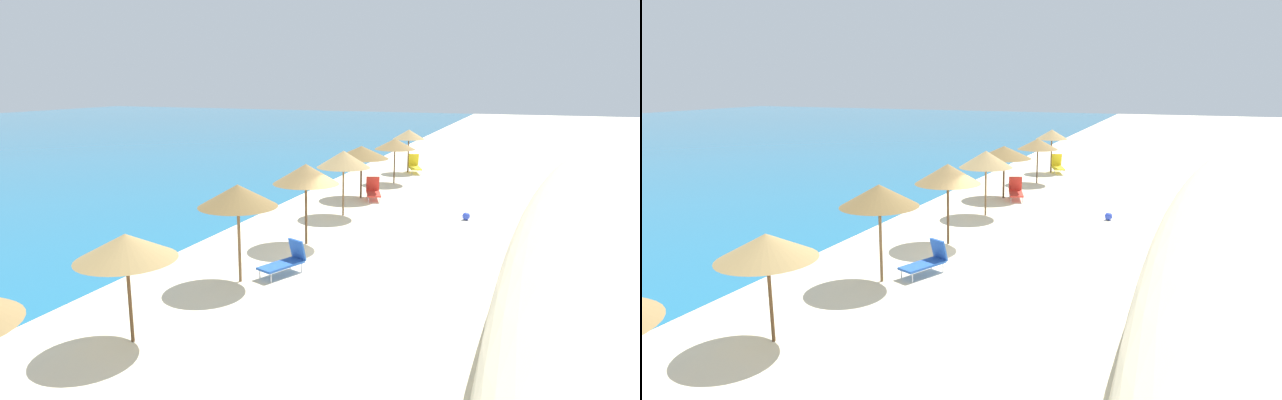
{
  "view_description": "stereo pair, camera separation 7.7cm",
  "coord_description": "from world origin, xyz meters",
  "views": [
    {
      "loc": [
        -16.28,
        -5.47,
        5.58
      ],
      "look_at": [
        1.39,
        1.64,
        1.42
      ],
      "focal_mm": 31.0,
      "sensor_mm": 36.0,
      "label": 1
    },
    {
      "loc": [
        -16.26,
        -5.54,
        5.58
      ],
      "look_at": [
        1.39,
        1.64,
        1.42
      ],
      "focal_mm": 31.0,
      "sensor_mm": 36.0,
      "label": 2
    }
  ],
  "objects": [
    {
      "name": "beach_ball",
      "position": [
        6.12,
        -2.86,
        0.16
      ],
      "size": [
        0.31,
        0.31,
        0.31
      ],
      "primitive_type": "sphere",
      "color": "blue",
      "rests_on": "ground_plane"
    },
    {
      "name": "beach_umbrella_8",
      "position": [
        16.89,
        2.05,
        2.33
      ],
      "size": [
        1.93,
        1.93,
        2.63
      ],
      "color": "brown",
      "rests_on": "ground_plane"
    },
    {
      "name": "beach_umbrella_6",
      "position": [
        8.66,
        2.44,
        2.21
      ],
      "size": [
        2.61,
        2.61,
        2.51
      ],
      "color": "brown",
      "rests_on": "ground_plane"
    },
    {
      "name": "beach_umbrella_3",
      "position": [
        -3.43,
        2.13,
        2.48
      ],
      "size": [
        2.21,
        2.21,
        2.79
      ],
      "color": "brown",
      "rests_on": "ground_plane"
    },
    {
      "name": "beach_umbrella_7",
      "position": [
        13.04,
        1.93,
        2.16
      ],
      "size": [
        2.21,
        2.21,
        2.46
      ],
      "color": "brown",
      "rests_on": "ground_plane"
    },
    {
      "name": "beach_umbrella_4",
      "position": [
        0.64,
        1.85,
        2.46
      ],
      "size": [
        2.27,
        2.27,
        2.8
      ],
      "color": "brown",
      "rests_on": "ground_plane"
    },
    {
      "name": "lounge_chair_0",
      "position": [
        -2.39,
        1.2,
        0.41
      ],
      "size": [
        1.58,
        1.09,
        0.97
      ],
      "rotation": [
        0.0,
        0.0,
        1.19
      ],
      "color": "blue",
      "rests_on": "ground_plane"
    },
    {
      "name": "beach_umbrella_5",
      "position": [
        5.01,
        2.05,
        2.38
      ],
      "size": [
        2.23,
        2.23,
        2.73
      ],
      "color": "brown",
      "rests_on": "ground_plane"
    },
    {
      "name": "dune_ridge",
      "position": [
        3.5,
        -8.53,
        1.19
      ],
      "size": [
        43.41,
        10.08,
        2.38
      ],
      "primitive_type": "ellipsoid",
      "rotation": [
        0.0,
        0.0,
        -0.08
      ],
      "color": "beige",
      "rests_on": "ground_plane"
    },
    {
      "name": "lounge_chair_1",
      "position": [
        8.6,
        1.8,
        0.41
      ],
      "size": [
        1.65,
        1.12,
        1.02
      ],
      "rotation": [
        0.0,
        0.0,
        1.92
      ],
      "color": "red",
      "rests_on": "ground_plane"
    },
    {
      "name": "lounge_chair_3",
      "position": [
        16.92,
        1.65,
        0.45
      ],
      "size": [
        1.78,
        1.2,
        1.11
      ],
      "rotation": [
        0.0,
        0.0,
        1.94
      ],
      "color": "yellow",
      "rests_on": "ground_plane"
    },
    {
      "name": "beach_umbrella_2",
      "position": [
        -7.51,
        2.45,
        2.15
      ],
      "size": [
        2.14,
        2.14,
        2.44
      ],
      "color": "brown",
      "rests_on": "ground_plane"
    },
    {
      "name": "ground_plane",
      "position": [
        0.0,
        0.0,
        0.0
      ],
      "size": [
        160.0,
        160.0,
        0.0
      ],
      "primitive_type": "plane",
      "color": "beige"
    }
  ]
}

